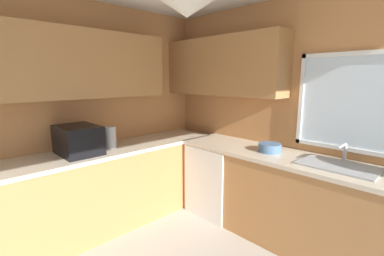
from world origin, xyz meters
name	(u,v)px	position (x,y,z in m)	size (l,w,h in m)	color
room_shell	(172,64)	(-0.76, 0.51, 1.79)	(3.70, 3.40, 2.56)	#C6844C
counter_run_left	(95,191)	(-1.48, 0.00, 0.45)	(0.65, 3.01, 0.90)	#AD7542
counter_run_back	(301,203)	(0.21, 1.33, 0.45)	(2.79, 0.65, 0.90)	#AD7542
dishwasher	(219,178)	(-0.82, 1.30, 0.43)	(0.60, 0.60, 0.85)	white
microwave	(78,140)	(-1.48, -0.14, 1.04)	(0.48, 0.36, 0.29)	black
kettle	(110,137)	(-1.46, 0.21, 1.02)	(0.12, 0.12, 0.24)	#B7B7BC
sink_assembly	(338,165)	(0.50, 1.34, 0.91)	(0.63, 0.40, 0.19)	#9EA0A5
bowl	(270,148)	(-0.16, 1.33, 0.94)	(0.24, 0.24, 0.09)	#4C7099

